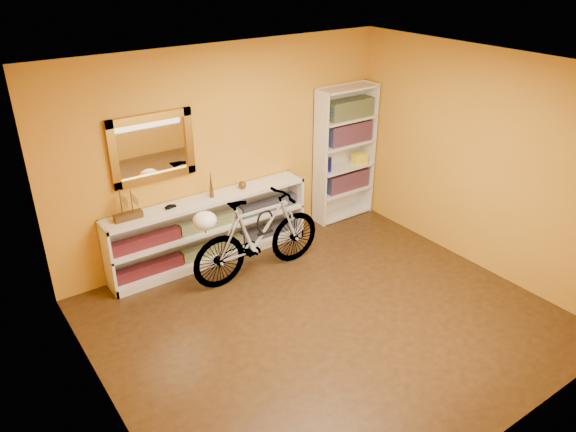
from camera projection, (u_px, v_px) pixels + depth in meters
floor at (326, 320)px, 5.82m from camera, size 4.50×4.00×0.01m
ceiling at (335, 72)px, 4.66m from camera, size 4.50×4.00×0.01m
back_wall at (227, 152)px, 6.71m from camera, size 4.50×0.01×2.60m
left_wall at (94, 286)px, 4.08m from camera, size 0.01×4.00×2.60m
right_wall at (480, 162)px, 6.40m from camera, size 0.01×4.00×2.60m
gilt_mirror at (152, 148)px, 6.08m from camera, size 0.98×0.06×0.78m
wall_socket at (288, 211)px, 7.62m from camera, size 0.09×0.02×0.09m
console_unit at (211, 229)px, 6.76m from camera, size 2.60×0.35×0.85m
cd_row_lower at (213, 248)px, 6.86m from camera, size 2.50×0.13×0.14m
cd_row_upper at (211, 222)px, 6.70m from camera, size 2.50×0.13×0.14m
model_ship at (127, 204)px, 5.98m from camera, size 0.32×0.12×0.37m
toy_car at (171, 208)px, 6.32m from camera, size 0.00×0.01×0.00m
bronze_ornament at (211, 184)px, 6.52m from camera, size 0.06×0.06×0.34m
decorative_orb at (242, 185)px, 6.79m from camera, size 0.10×0.10×0.10m
bookcase at (344, 154)px, 7.65m from camera, size 0.90×0.30×1.90m
book_row_a at (346, 180)px, 7.86m from camera, size 0.70×0.22×0.26m
book_row_b at (348, 132)px, 7.54m from camera, size 0.70×0.22×0.28m
book_row_c at (349, 108)px, 7.39m from camera, size 0.70×0.22×0.25m
travel_mug at (328, 165)px, 7.52m from camera, size 0.09×0.09×0.20m
red_tin at (334, 113)px, 7.30m from camera, size 0.19×0.19×0.19m
yellow_bag at (359, 158)px, 7.80m from camera, size 0.22×0.17×0.16m
bicycle at (258, 236)px, 6.43m from camera, size 0.47×1.74×1.02m
helmet at (205, 221)px, 5.92m from camera, size 0.27×0.25×0.20m
u_lock at (265, 222)px, 6.41m from camera, size 0.23×0.02×0.23m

